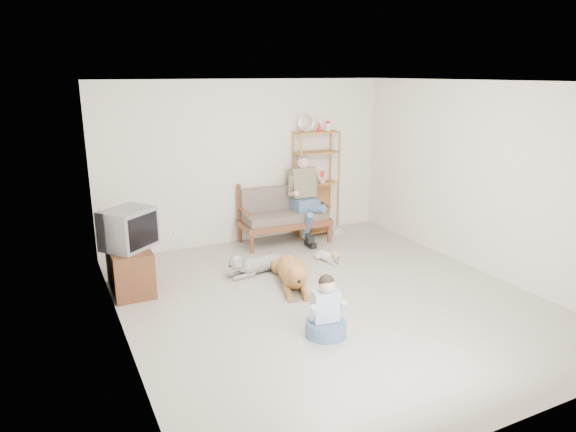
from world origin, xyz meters
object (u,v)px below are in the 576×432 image
etagere (316,182)px  loveseat (283,214)px  tv_stand (129,269)px  golden_retriever (292,272)px

etagere → loveseat: bearing=-167.6°
loveseat → tv_stand: (-2.71, -0.97, -0.19)m
loveseat → etagere: size_ratio=0.72×
etagere → golden_retriever: (-1.42, -1.92, -0.76)m
loveseat → golden_retriever: (-0.70, -1.76, -0.31)m
etagere → golden_retriever: bearing=-126.5°
loveseat → tv_stand: bearing=-157.6°
tv_stand → golden_retriever: size_ratio=0.63×
tv_stand → golden_retriever: tv_stand is taller
etagere → tv_stand: etagere is taller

